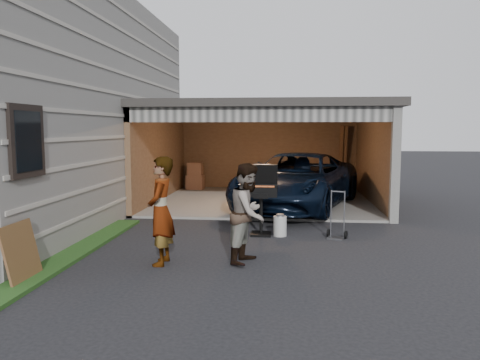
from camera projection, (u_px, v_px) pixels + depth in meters
The scene contains 10 objects.
ground at pixel (200, 261), 7.77m from camera, with size 80.00×80.00×0.00m, color black.
groundcover_strip at pixel (40, 273), 7.00m from camera, with size 0.50×8.00×0.06m, color #193814.
garage at pixel (265, 139), 14.20m from camera, with size 6.80×6.30×2.90m.
minivan at pixel (297, 183), 12.66m from camera, with size 2.44×5.28×1.47m, color black.
woman at pixel (161, 211), 7.49m from camera, with size 0.64×0.42×1.75m, color #A9B7D5.
man at pixel (248, 213), 7.62m from camera, with size 0.79×0.62×1.63m, color #462F1B.
bbq_grill at pixel (261, 194), 9.60m from camera, with size 0.65×0.57×1.45m.
propane_tank at pixel (280, 226), 9.56m from camera, with size 0.27×0.27×0.41m, color beige.
plywood_panel at pixel (21, 253), 6.65m from camera, with size 0.04×0.78×0.87m, color #523B1C.
hand_truck at pixel (337, 229), 9.35m from camera, with size 0.43×0.39×0.96m.
Camera 1 is at (1.41, -7.47, 2.19)m, focal length 35.00 mm.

